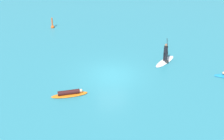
# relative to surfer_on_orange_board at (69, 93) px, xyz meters

# --- Properties ---
(ground_plane) EXTENTS (120.00, 120.00, 0.00)m
(ground_plane) POSITION_rel_surfer_on_orange_board_xyz_m (3.50, 2.49, -0.16)
(ground_plane) COLOR teal
(ground_plane) RESTS_ON ground
(surfer_on_orange_board) EXTENTS (2.74, 0.96, 0.45)m
(surfer_on_orange_board) POSITION_rel_surfer_on_orange_board_xyz_m (0.00, 0.00, 0.00)
(surfer_on_orange_board) COLOR orange
(surfer_on_orange_board) RESTS_ON ground_plane
(surfer_on_white_board) EXTENTS (2.44, 2.38, 2.37)m
(surfer_on_white_board) POSITION_rel_surfer_on_orange_board_xyz_m (8.40, 4.18, 0.35)
(surfer_on_white_board) COLOR white
(surfer_on_white_board) RESTS_ON ground_plane
(marker_buoy) EXTENTS (0.38, 0.38, 1.23)m
(marker_buoy) POSITION_rel_surfer_on_orange_board_xyz_m (-1.49, 13.36, 0.07)
(marker_buoy) COLOR #E55119
(marker_buoy) RESTS_ON ground_plane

